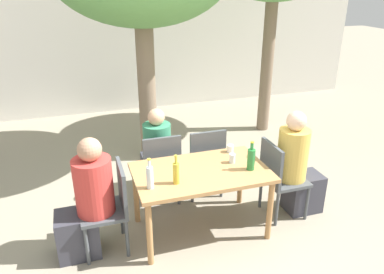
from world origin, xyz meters
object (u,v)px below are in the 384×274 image
at_px(patio_chair_0, 112,203).
at_px(person_seated_0, 87,204).
at_px(water_bottle_1, 150,177).
at_px(person_seated_2, 156,156).
at_px(patio_chair_1, 279,175).
at_px(oil_cruet_2, 176,173).
at_px(dining_table_front, 201,178).
at_px(drinking_glass_1, 230,149).
at_px(green_bottle_0, 251,159).
at_px(patio_chair_2, 161,165).
at_px(person_seated_1, 297,168).
at_px(drinking_glass_0, 232,158).
at_px(patio_chair_3, 205,158).

bearing_deg(patio_chair_0, person_seated_0, -90.00).
bearing_deg(water_bottle_1, person_seated_2, 74.94).
distance_m(patio_chair_1, oil_cruet_2, 1.28).
height_order(dining_table_front, person_seated_0, person_seated_0).
xyz_separation_m(person_seated_0, person_seated_2, (0.88, 0.89, -0.04)).
xyz_separation_m(patio_chair_1, drinking_glass_1, (-0.46, 0.32, 0.25)).
bearing_deg(water_bottle_1, green_bottle_0, 2.75).
height_order(patio_chair_0, green_bottle_0, green_bottle_0).
distance_m(patio_chair_2, oil_cruet_2, 0.89).
xyz_separation_m(person_seated_1, green_bottle_0, (-0.66, -0.13, 0.29)).
relative_size(dining_table_front, patio_chair_0, 1.52).
xyz_separation_m(patio_chair_0, drinking_glass_1, (1.38, 0.32, 0.25)).
distance_m(patio_chair_1, person_seated_0, 2.07).
height_order(person_seated_2, drinking_glass_0, person_seated_2).
bearing_deg(water_bottle_1, oil_cruet_2, 2.69).
relative_size(patio_chair_0, patio_chair_1, 1.00).
bearing_deg(drinking_glass_0, person_seated_0, -177.53).
xyz_separation_m(patio_chair_2, water_bottle_1, (-0.29, -0.83, 0.33)).
bearing_deg(drinking_glass_0, water_bottle_1, -165.18).
bearing_deg(drinking_glass_1, patio_chair_2, 155.50).
xyz_separation_m(patio_chair_3, person_seated_1, (0.88, -0.65, 0.05)).
xyz_separation_m(dining_table_front, drinking_glass_1, (0.46, 0.32, 0.13)).
relative_size(green_bottle_0, oil_cruet_2, 1.05).
height_order(dining_table_front, patio_chair_0, patio_chair_0).
bearing_deg(dining_table_front, drinking_glass_1, 34.66).
relative_size(patio_chair_1, green_bottle_0, 2.91).
bearing_deg(drinking_glass_0, drinking_glass_1, 71.24).
xyz_separation_m(patio_chair_1, person_seated_0, (-2.07, -0.00, 0.04)).
relative_size(patio_chair_0, drinking_glass_0, 8.97).
relative_size(person_seated_2, oil_cruet_2, 3.90).
bearing_deg(oil_cruet_2, green_bottle_0, 2.77).
height_order(patio_chair_1, water_bottle_1, water_bottle_1).
relative_size(person_seated_2, green_bottle_0, 3.71).
distance_m(person_seated_0, green_bottle_0, 1.67).
height_order(patio_chair_2, drinking_glass_0, patio_chair_2).
bearing_deg(dining_table_front, green_bottle_0, -14.95).
distance_m(person_seated_2, drinking_glass_1, 0.97).
bearing_deg(oil_cruet_2, patio_chair_2, 87.66).
distance_m(patio_chair_1, patio_chair_3, 0.92).
xyz_separation_m(dining_table_front, patio_chair_3, (0.28, 0.65, -0.13)).
relative_size(person_seated_0, green_bottle_0, 3.93).
bearing_deg(drinking_glass_0, patio_chair_1, -6.85).
bearing_deg(patio_chair_1, green_bottle_0, 107.10).
bearing_deg(person_seated_0, patio_chair_1, 90.00).
bearing_deg(patio_chair_1, oil_cruet_2, 97.89).
bearing_deg(patio_chair_1, patio_chair_2, 61.41).
xyz_separation_m(person_seated_2, drinking_glass_1, (0.73, -0.57, 0.26)).
relative_size(person_seated_0, water_bottle_1, 4.00).
height_order(oil_cruet_2, drinking_glass_0, oil_cruet_2).
distance_m(patio_chair_0, person_seated_2, 1.10).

